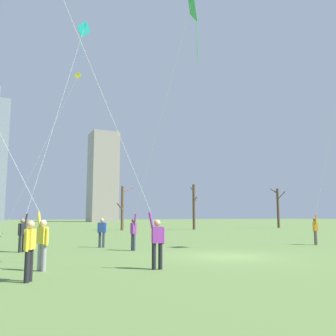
# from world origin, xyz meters

# --- Properties ---
(ground_plane) EXTENTS (400.00, 400.00, 0.00)m
(ground_plane) POSITION_xyz_m (0.00, 0.00, 0.00)
(ground_plane) COLOR #5B7A3D
(kite_flyer_foreground_right_white) EXTENTS (6.31, 8.59, 15.09)m
(kite_flyer_foreground_right_white) POSITION_xyz_m (-8.94, 0.26, 3.59)
(kite_flyer_foreground_right_white) COLOR gray
(kite_flyer_foreground_right_white) RESTS_ON ground
(kite_flyer_midfield_left_green) EXTENTS (1.00, 8.40, 9.69)m
(kite_flyer_midfield_left_green) POSITION_xyz_m (-2.89, 2.81, 2.43)
(kite_flyer_midfield_left_green) COLOR #33384C
(kite_flyer_midfield_left_green) RESTS_ON ground
(kite_flyer_far_back_teal) EXTENTS (4.10, 4.26, 14.66)m
(kite_flyer_far_back_teal) POSITION_xyz_m (-7.42, 6.28, 3.21)
(kite_flyer_far_back_teal) COLOR black
(kite_flyer_far_back_teal) RESTS_ON ground
(kite_flyer_midfield_right_purple) EXTENTS (2.23, 5.00, 10.62)m
(kite_flyer_midfield_right_purple) POSITION_xyz_m (8.34, 2.35, 2.61)
(kite_flyer_midfield_right_purple) COLOR #726656
(kite_flyer_midfield_right_purple) RESTS_ON ground
(kite_flyer_foreground_left_blue) EXTENTS (6.38, 1.13, 13.14)m
(kite_flyer_foreground_left_blue) POSITION_xyz_m (-5.64, -2.68, 3.83)
(kite_flyer_foreground_left_blue) COLOR black
(kite_flyer_foreground_left_blue) RESTS_ON ground
(bystander_far_off_by_trees) EXTENTS (0.44, 0.35, 1.62)m
(bystander_far_off_by_trees) POSITION_xyz_m (-3.76, 6.72, 0.90)
(bystander_far_off_by_trees) COLOR #33384C
(bystander_far_off_by_trees) RESTS_ON ground
(bystander_watching_nearby) EXTENTS (0.33, 0.47, 1.62)m
(bystander_watching_nearby) POSITION_xyz_m (-8.30, -3.18, 0.90)
(bystander_watching_nearby) COLOR black
(bystander_watching_nearby) RESTS_ON ground
(distant_kite_high_overhead_yellow) EXTENTS (7.82, 2.16, 18.99)m
(distant_kite_high_overhead_yellow) POSITION_xyz_m (-2.24, 28.93, 16.17)
(distant_kite_high_overhead_yellow) COLOR yellow
(distant_kite_high_overhead_yellow) RESTS_ON ground
(bare_tree_left_of_center) EXTENTS (2.80, 2.00, 5.61)m
(bare_tree_left_of_center) POSITION_xyz_m (5.06, 30.75, 2.86)
(bare_tree_left_of_center) COLOR brown
(bare_tree_left_of_center) RESTS_ON ground
(bare_tree_rightmost) EXTENTS (1.82, 2.10, 5.98)m
(bare_tree_rightmost) POSITION_xyz_m (14.60, 29.47, 3.08)
(bare_tree_rightmost) COLOR #4C3828
(bare_tree_rightmost) RESTS_ON ground
(bare_tree_center) EXTENTS (2.08, 2.21, 6.06)m
(bare_tree_center) POSITION_xyz_m (29.58, 30.22, 3.16)
(bare_tree_center) COLOR #4C3828
(bare_tree_center) RESTS_ON ground
(skyline_squat_block) EXTENTS (8.80, 9.14, 29.90)m
(skyline_squat_block) POSITION_xyz_m (22.20, 106.71, 14.95)
(skyline_squat_block) COLOR gray
(skyline_squat_block) RESTS_ON ground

